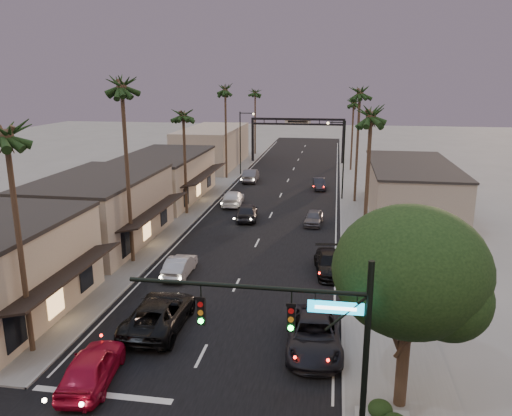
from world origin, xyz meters
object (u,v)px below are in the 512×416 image
(palm_lb, at_px, (121,81))
(oncoming_red, at_px, (92,366))
(palm_la, at_px, (5,127))
(palm_rb, at_px, (360,89))
(oncoming_silver, at_px, (180,266))
(palm_lc, at_px, (183,111))
(palm_ld, at_px, (225,87))
(traffic_signal, at_px, (311,332))
(corner_tree, at_px, (412,276))
(palm_far, at_px, (255,90))
(palm_rc, at_px, (354,100))
(curbside_near, at_px, (314,334))
(streetlight_left, at_px, (242,138))
(arch, at_px, (298,129))
(streetlight_right, at_px, (341,153))
(curbside_black, at_px, (330,263))
(oncoming_pickup, at_px, (159,313))
(palm_ra, at_px, (371,110))

(palm_lb, xyz_separation_m, oncoming_red, (4.30, -15.00, -12.54))
(palm_la, distance_m, palm_rb, 39.01)
(oncoming_silver, bearing_deg, palm_rb, -119.37)
(palm_lc, xyz_separation_m, palm_ld, (0.00, 19.00, 1.95))
(traffic_signal, relative_size, corner_tree, 0.97)
(oncoming_silver, bearing_deg, palm_far, -87.04)
(corner_tree, relative_size, oncoming_silver, 2.05)
(oncoming_red, bearing_deg, palm_rc, -110.20)
(palm_la, bearing_deg, curbside_near, 10.28)
(palm_lc, height_order, palm_ld, palm_ld)
(traffic_signal, relative_size, streetlight_left, 0.95)
(arch, height_order, oncoming_red, arch)
(streetlight_right, bearing_deg, palm_lb, -124.01)
(palm_lc, relative_size, palm_ld, 0.86)
(palm_lc, relative_size, palm_rc, 1.00)
(palm_lc, height_order, curbside_black, palm_lc)
(oncoming_silver, bearing_deg, oncoming_red, 88.98)
(arch, relative_size, palm_far, 1.15)
(traffic_signal, relative_size, oncoming_pickup, 1.35)
(curbside_black, bearing_deg, palm_lb, 173.46)
(palm_lc, relative_size, palm_ra, 0.92)
(arch, relative_size, oncoming_red, 3.07)
(curbside_near, bearing_deg, oncoming_red, -158.76)
(curbside_near, bearing_deg, arch, 91.81)
(arch, relative_size, palm_lc, 1.25)
(traffic_signal, distance_m, palm_ra, 21.19)
(palm_lb, relative_size, oncoming_pickup, 2.40)
(palm_la, bearing_deg, palm_lb, 90.00)
(arch, distance_m, palm_la, 61.88)
(palm_far, relative_size, oncoming_red, 2.66)
(palm_la, height_order, palm_ra, same)
(streetlight_left, distance_m, palm_ra, 37.87)
(streetlight_right, bearing_deg, corner_tree, -86.11)
(curbside_black, bearing_deg, oncoming_silver, -176.12)
(curbside_near, bearing_deg, traffic_signal, -92.68)
(oncoming_pickup, bearing_deg, palm_ld, -83.25)
(corner_tree, height_order, palm_ld, palm_ld)
(palm_far, height_order, oncoming_red, palm_far)
(palm_lc, distance_m, oncoming_red, 30.86)
(corner_tree, xyz_separation_m, curbside_black, (-3.28, 14.74, -5.25))
(palm_lc, bearing_deg, palm_far, 89.59)
(palm_lb, bearing_deg, corner_tree, -38.83)
(oncoming_pickup, distance_m, curbside_black, 13.40)
(palm_rc, bearing_deg, palm_rb, -90.00)
(streetlight_right, relative_size, palm_ld, 0.63)
(palm_ra, relative_size, palm_far, 1.00)
(corner_tree, height_order, palm_rb, palm_rb)
(palm_ra, xyz_separation_m, oncoming_red, (-12.90, -17.00, -10.60))
(traffic_signal, bearing_deg, arch, 94.93)
(corner_tree, bearing_deg, palm_ra, 93.03)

